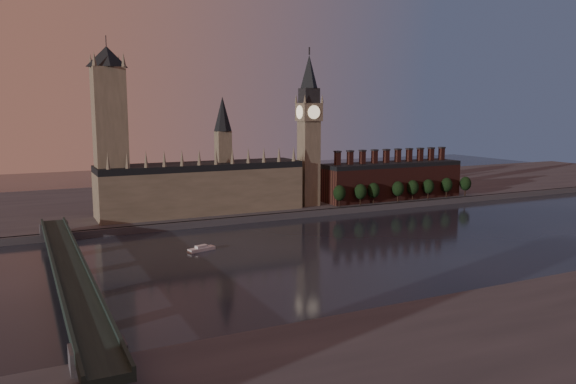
% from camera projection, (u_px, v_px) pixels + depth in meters
% --- Properties ---
extents(ground, '(900.00, 900.00, 0.00)m').
position_uv_depth(ground, '(392.00, 247.00, 288.00)').
color(ground, black).
rests_on(ground, ground).
extents(north_bank, '(900.00, 182.00, 4.00)m').
position_uv_depth(north_bank, '(257.00, 195.00, 446.14)').
color(north_bank, '#4E4D53').
rests_on(north_bank, ground).
extents(palace_of_westminster, '(130.00, 30.30, 74.00)m').
position_uv_depth(palace_of_westminster, '(203.00, 185.00, 359.25)').
color(palace_of_westminster, gray).
rests_on(palace_of_westminster, north_bank).
extents(victoria_tower, '(24.00, 24.00, 108.00)m').
position_uv_depth(victoria_tower, '(110.00, 128.00, 329.83)').
color(victoria_tower, gray).
rests_on(victoria_tower, north_bank).
extents(big_ben, '(15.00, 15.00, 107.00)m').
position_uv_depth(big_ben, '(309.00, 129.00, 381.92)').
color(big_ben, gray).
rests_on(big_ben, north_bank).
extents(chimney_block, '(110.00, 25.00, 37.00)m').
position_uv_depth(chimney_block, '(391.00, 180.00, 417.88)').
color(chimney_block, '#4C221D').
rests_on(chimney_block, north_bank).
extents(embankment_tree_0, '(8.60, 8.60, 14.88)m').
position_uv_depth(embankment_tree_0, '(339.00, 193.00, 381.77)').
color(embankment_tree_0, black).
rests_on(embankment_tree_0, north_bank).
extents(embankment_tree_1, '(8.60, 8.60, 14.88)m').
position_uv_depth(embankment_tree_1, '(360.00, 192.00, 388.09)').
color(embankment_tree_1, black).
rests_on(embankment_tree_1, north_bank).
extents(embankment_tree_2, '(8.60, 8.60, 14.88)m').
position_uv_depth(embankment_tree_2, '(374.00, 190.00, 394.30)').
color(embankment_tree_2, black).
rests_on(embankment_tree_2, north_bank).
extents(embankment_tree_3, '(8.60, 8.60, 14.88)m').
position_uv_depth(embankment_tree_3, '(398.00, 189.00, 402.33)').
color(embankment_tree_3, black).
rests_on(embankment_tree_3, north_bank).
extents(embankment_tree_4, '(8.60, 8.60, 14.88)m').
position_uv_depth(embankment_tree_4, '(413.00, 187.00, 409.29)').
color(embankment_tree_4, black).
rests_on(embankment_tree_4, north_bank).
extents(embankment_tree_5, '(8.60, 8.60, 14.88)m').
position_uv_depth(embankment_tree_5, '(428.00, 186.00, 414.29)').
color(embankment_tree_5, black).
rests_on(embankment_tree_5, north_bank).
extents(embankment_tree_6, '(8.60, 8.60, 14.88)m').
position_uv_depth(embankment_tree_6, '(447.00, 185.00, 423.03)').
color(embankment_tree_6, black).
rests_on(embankment_tree_6, north_bank).
extents(embankment_tree_7, '(8.60, 8.60, 14.88)m').
position_uv_depth(embankment_tree_7, '(465.00, 184.00, 429.99)').
color(embankment_tree_7, black).
rests_on(embankment_tree_7, north_bank).
extents(westminster_bridge, '(14.00, 200.00, 11.55)m').
position_uv_depth(westminster_bridge, '(69.00, 272.00, 217.49)').
color(westminster_bridge, '#1D2D28').
rests_on(westminster_bridge, ground).
extents(river_boat, '(14.55, 7.63, 2.80)m').
position_uv_depth(river_boat, '(201.00, 249.00, 279.52)').
color(river_boat, silver).
rests_on(river_boat, ground).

